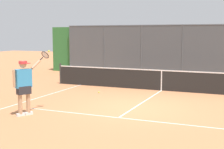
% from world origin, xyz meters
% --- Properties ---
extents(ground_plane, '(60.00, 60.00, 0.00)m').
position_xyz_m(ground_plane, '(0.00, 0.00, 0.00)').
color(ground_plane, '#C67A4C').
extents(court_line_markings, '(8.49, 9.72, 0.01)m').
position_xyz_m(court_line_markings, '(0.00, 1.82, 0.00)').
color(court_line_markings, white).
rests_on(court_line_markings, ground).
extents(fence_backdrop, '(18.20, 1.37, 3.15)m').
position_xyz_m(fence_backdrop, '(-0.00, -9.27, 1.52)').
color(fence_backdrop, '#474C51').
rests_on(fence_backdrop, ground).
extents(tennis_net, '(10.90, 0.09, 1.07)m').
position_xyz_m(tennis_net, '(0.00, -3.85, 0.49)').
color(tennis_net, '#2D2D2D').
rests_on(tennis_net, ground).
extents(tennis_player, '(0.61, 1.40, 2.05)m').
position_xyz_m(tennis_player, '(2.89, 2.36, 1.04)').
color(tennis_player, silver).
rests_on(tennis_player, ground).
extents(tennis_ball_by_sideline, '(0.07, 0.07, 0.07)m').
position_xyz_m(tennis_ball_by_sideline, '(2.40, -2.18, 0.03)').
color(tennis_ball_by_sideline, '#D6E042').
rests_on(tennis_ball_by_sideline, ground).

